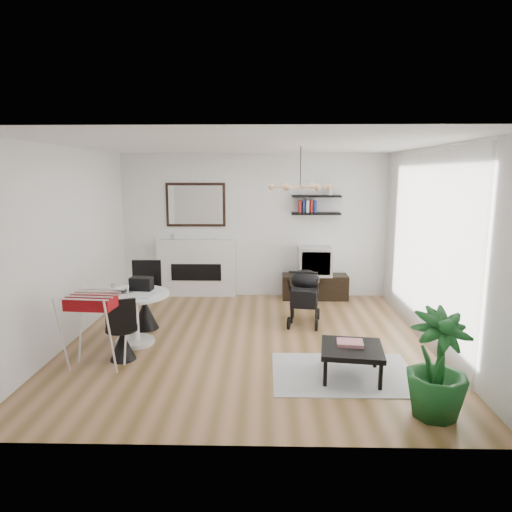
{
  "coord_description": "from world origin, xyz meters",
  "views": [
    {
      "loc": [
        0.23,
        -6.1,
        2.33
      ],
      "look_at": [
        0.08,
        0.4,
        1.15
      ],
      "focal_mm": 32.0,
      "sensor_mm": 36.0,
      "label": 1
    }
  ],
  "objects_px": {
    "fireplace": "(197,261)",
    "potted_plant": "(437,365)",
    "dining_table": "(134,311)",
    "stroller": "(305,298)",
    "drying_rack": "(95,329)",
    "coffee_table": "(352,350)",
    "tv_console": "(315,287)",
    "crt_tv": "(315,261)"
  },
  "relations": [
    {
      "from": "fireplace",
      "to": "potted_plant",
      "type": "distance_m",
      "value": 5.3
    },
    {
      "from": "dining_table",
      "to": "stroller",
      "type": "bearing_deg",
      "value": 21.23
    },
    {
      "from": "dining_table",
      "to": "stroller",
      "type": "relative_size",
      "value": 1.05
    },
    {
      "from": "drying_rack",
      "to": "coffee_table",
      "type": "bearing_deg",
      "value": 1.29
    },
    {
      "from": "drying_rack",
      "to": "stroller",
      "type": "bearing_deg",
      "value": 38.24
    },
    {
      "from": "tv_console",
      "to": "potted_plant",
      "type": "relative_size",
      "value": 1.15
    },
    {
      "from": "fireplace",
      "to": "tv_console",
      "type": "bearing_deg",
      "value": -3.72
    },
    {
      "from": "drying_rack",
      "to": "crt_tv",
      "type": "bearing_deg",
      "value": 51.96
    },
    {
      "from": "dining_table",
      "to": "coffee_table",
      "type": "xyz_separation_m",
      "value": [
        2.81,
        -1.0,
        -0.15
      ]
    },
    {
      "from": "tv_console",
      "to": "potted_plant",
      "type": "distance_m",
      "value": 4.3
    },
    {
      "from": "coffee_table",
      "to": "potted_plant",
      "type": "bearing_deg",
      "value": -52.44
    },
    {
      "from": "drying_rack",
      "to": "potted_plant",
      "type": "bearing_deg",
      "value": -10.87
    },
    {
      "from": "stroller",
      "to": "potted_plant",
      "type": "bearing_deg",
      "value": -60.49
    },
    {
      "from": "tv_console",
      "to": "crt_tv",
      "type": "xyz_separation_m",
      "value": [
        -0.01,
        -0.0,
        0.49
      ]
    },
    {
      "from": "tv_console",
      "to": "dining_table",
      "type": "relative_size",
      "value": 1.24
    },
    {
      "from": "crt_tv",
      "to": "dining_table",
      "type": "xyz_separation_m",
      "value": [
        -2.73,
        -2.38,
        -0.25
      ]
    },
    {
      "from": "tv_console",
      "to": "coffee_table",
      "type": "distance_m",
      "value": 3.39
    },
    {
      "from": "crt_tv",
      "to": "potted_plant",
      "type": "relative_size",
      "value": 0.57
    },
    {
      "from": "crt_tv",
      "to": "potted_plant",
      "type": "distance_m",
      "value": 4.3
    },
    {
      "from": "dining_table",
      "to": "coffee_table",
      "type": "bearing_deg",
      "value": -19.56
    },
    {
      "from": "fireplace",
      "to": "drying_rack",
      "type": "bearing_deg",
      "value": -102.15
    },
    {
      "from": "tv_console",
      "to": "potted_plant",
      "type": "bearing_deg",
      "value": -80.28
    },
    {
      "from": "fireplace",
      "to": "drying_rack",
      "type": "xyz_separation_m",
      "value": [
        -0.72,
        -3.35,
        -0.19
      ]
    },
    {
      "from": "fireplace",
      "to": "dining_table",
      "type": "height_order",
      "value": "fireplace"
    },
    {
      "from": "crt_tv",
      "to": "coffee_table",
      "type": "bearing_deg",
      "value": -88.56
    },
    {
      "from": "dining_table",
      "to": "stroller",
      "type": "height_order",
      "value": "stroller"
    },
    {
      "from": "tv_console",
      "to": "crt_tv",
      "type": "relative_size",
      "value": 2.0
    },
    {
      "from": "potted_plant",
      "to": "stroller",
      "type": "bearing_deg",
      "value": 110.41
    },
    {
      "from": "drying_rack",
      "to": "coffee_table",
      "type": "relative_size",
      "value": 1.21
    },
    {
      "from": "potted_plant",
      "to": "crt_tv",
      "type": "bearing_deg",
      "value": 99.9
    },
    {
      "from": "crt_tv",
      "to": "dining_table",
      "type": "bearing_deg",
      "value": -138.89
    },
    {
      "from": "crt_tv",
      "to": "stroller",
      "type": "height_order",
      "value": "crt_tv"
    },
    {
      "from": "stroller",
      "to": "fireplace",
      "type": "bearing_deg",
      "value": 149.76
    },
    {
      "from": "tv_console",
      "to": "stroller",
      "type": "distance_m",
      "value": 1.48
    },
    {
      "from": "potted_plant",
      "to": "coffee_table",
      "type": "bearing_deg",
      "value": 127.56
    },
    {
      "from": "dining_table",
      "to": "potted_plant",
      "type": "bearing_deg",
      "value": -28.07
    },
    {
      "from": "coffee_table",
      "to": "dining_table",
      "type": "bearing_deg",
      "value": 160.44
    },
    {
      "from": "fireplace",
      "to": "stroller",
      "type": "distance_m",
      "value": 2.52
    },
    {
      "from": "fireplace",
      "to": "tv_console",
      "type": "xyz_separation_m",
      "value": [
        2.25,
        -0.15,
        -0.46
      ]
    },
    {
      "from": "crt_tv",
      "to": "tv_console",
      "type": "bearing_deg",
      "value": 13.94
    },
    {
      "from": "fireplace",
      "to": "crt_tv",
      "type": "distance_m",
      "value": 2.24
    },
    {
      "from": "coffee_table",
      "to": "stroller",
      "type": "bearing_deg",
      "value": 101.23
    }
  ]
}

